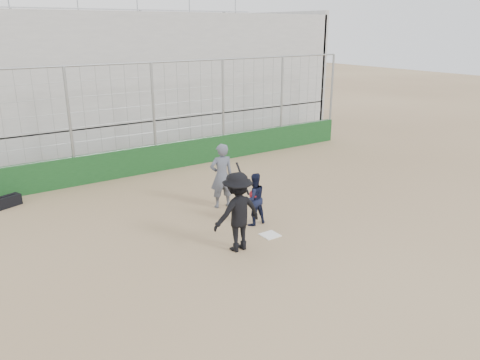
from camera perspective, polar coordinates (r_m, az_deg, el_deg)
ground at (r=12.35m, az=3.68°, el=-6.76°), size 90.00×90.00×0.00m
home_plate at (r=12.34m, az=3.69°, el=-6.71°), size 0.44×0.44×0.02m
backstop at (r=17.76m, az=-10.25°, el=4.08°), size 18.10×0.25×4.04m
bleachers at (r=21.99m, az=-16.00°, el=11.58°), size 20.25×6.70×6.98m
batter_at_plate at (r=11.22m, az=-0.31°, el=-3.89°), size 1.28×0.81×2.09m
catcher_crouched at (r=12.79m, az=1.73°, el=-3.35°), size 0.73×0.57×1.02m
umpire at (r=13.92m, az=-2.26°, el=0.12°), size 0.79×0.60×1.77m
equipment_bag at (r=15.83m, az=-26.50°, el=-2.35°), size 0.84×0.58×0.37m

